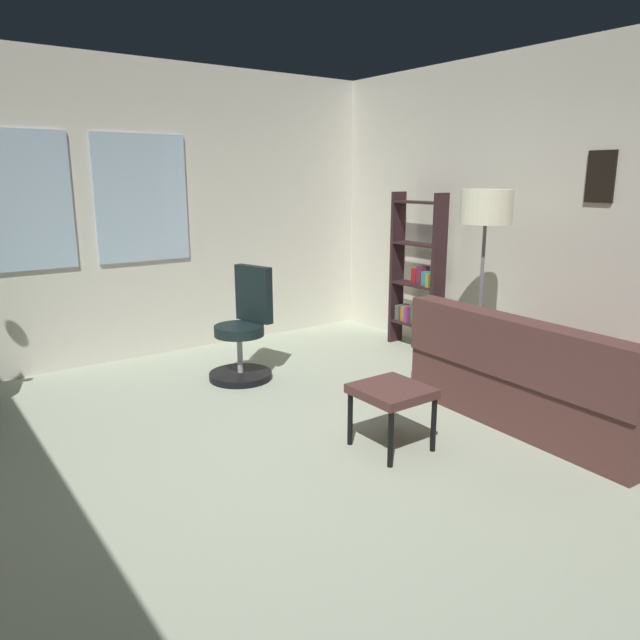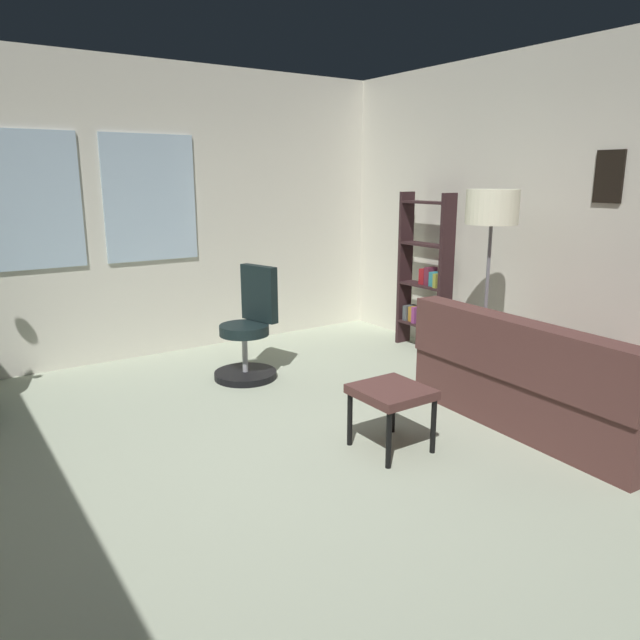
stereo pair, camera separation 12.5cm
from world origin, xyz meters
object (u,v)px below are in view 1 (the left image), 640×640
(footstool, at_px, (392,395))
(floor_lamp, at_px, (486,217))
(couch, at_px, (563,384))
(office_chair, at_px, (244,336))
(bookshelf, at_px, (418,281))

(footstool, height_order, floor_lamp, floor_lamp)
(couch, height_order, footstool, couch)
(couch, bearing_deg, footstool, 163.35)
(office_chair, bearing_deg, bookshelf, -5.88)
(couch, relative_size, office_chair, 1.99)
(office_chair, height_order, bookshelf, bookshelf)
(couch, xyz_separation_m, bookshelf, (0.53, 2.05, 0.43))
(couch, distance_m, office_chair, 2.66)
(footstool, bearing_deg, bookshelf, 41.48)
(office_chair, relative_size, bookshelf, 0.62)
(footstool, xyz_separation_m, bookshelf, (1.87, 1.65, 0.34))
(office_chair, height_order, floor_lamp, floor_lamp)
(floor_lamp, bearing_deg, bookshelf, 70.50)
(footstool, relative_size, bookshelf, 0.29)
(office_chair, bearing_deg, couch, -57.80)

